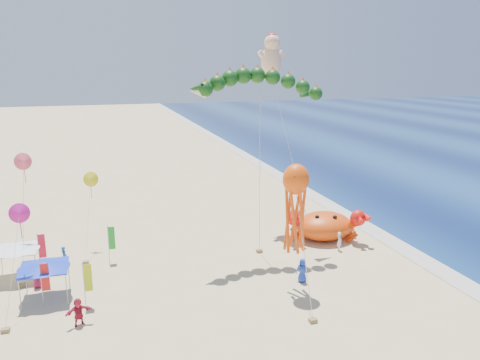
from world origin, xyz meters
name	(u,v)px	position (x,y,z in m)	size (l,w,h in m)	color
ground	(271,261)	(0.00, 0.00, 0.00)	(320.00, 320.00, 0.00)	#D1B784
foam_strip	(397,245)	(12.00, 0.00, 0.01)	(320.00, 320.00, 0.00)	silver
crab_inflatable	(325,225)	(6.46, 3.22, 1.37)	(7.09, 5.79, 3.11)	#DE440B
dragon_kite	(258,88)	(-0.51, 2.00, 13.77)	(11.05, 2.83, 14.99)	#103B10
cherub_kite	(272,56)	(3.23, 8.92, 16.33)	(3.73, 5.33, 18.37)	#FFC39B
octopus_kite	(295,201)	(-0.17, -4.85, 6.48)	(1.85, 5.62, 9.10)	#F4510C
canopy_blue	(44,265)	(-16.87, -1.16, 2.44)	(3.40, 3.40, 2.71)	gray
canopy_white	(16,247)	(-19.12, 2.88, 2.44)	(3.27, 3.27, 2.71)	gray
feather_flags	(72,259)	(-15.14, 0.31, 2.01)	(5.71, 6.96, 3.20)	gray
beachgoers	(146,279)	(-10.22, -2.11, 0.90)	(24.73, 10.00, 1.89)	#A41A32
small_kites	(49,193)	(-16.53, 3.35, 6.25)	(6.03, 12.67, 9.16)	yellow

